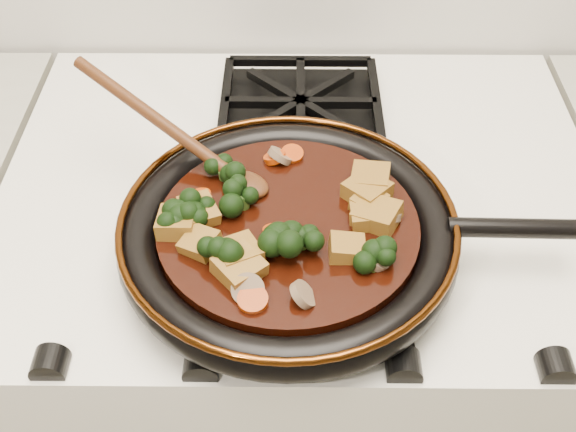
{
  "coord_description": "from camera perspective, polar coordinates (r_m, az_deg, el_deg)",
  "views": [
    {
      "loc": [
        -0.01,
        1.01,
        1.51
      ],
      "look_at": [
        -0.02,
        1.56,
        0.97
      ],
      "focal_mm": 45.0,
      "sensor_mm": 36.0,
      "label": 1
    }
  ],
  "objects": [
    {
      "name": "stove",
      "position": [
        1.26,
        0.76,
        -12.69
      ],
      "size": [
        0.76,
        0.6,
        0.9
      ],
      "primitive_type": "cube",
      "color": "white",
      "rests_on": "ground"
    },
    {
      "name": "burner_grate_front",
      "position": [
        0.81,
        1.09,
        -3.18
      ],
      "size": [
        0.23,
        0.23,
        0.03
      ],
      "primitive_type": null,
      "color": "black",
      "rests_on": "stove"
    },
    {
      "name": "burner_grate_back",
      "position": [
        1.02,
        1.0,
        8.58
      ],
      "size": [
        0.23,
        0.23,
        0.03
      ],
      "primitive_type": null,
      "color": "black",
      "rests_on": "stove"
    },
    {
      "name": "skillet",
      "position": [
        0.79,
        0.14,
        -1.35
      ],
      "size": [
        0.5,
        0.37,
        0.05
      ],
      "rotation": [
        0.0,
        0.0,
        -0.02
      ],
      "color": "black",
      "rests_on": "burner_grate_front"
    },
    {
      "name": "braising_sauce",
      "position": [
        0.79,
        0.0,
        -1.09
      ],
      "size": [
        0.28,
        0.28,
        0.02
      ],
      "primitive_type": "cylinder",
      "color": "black",
      "rests_on": "skillet"
    },
    {
      "name": "tofu_cube_0",
      "position": [
        0.74,
        -3.97,
        -3.09
      ],
      "size": [
        0.06,
        0.06,
        0.03
      ],
      "primitive_type": "cube",
      "rotation": [
        -0.04,
        0.05,
        0.49
      ],
      "color": "brown",
      "rests_on": "braising_sauce"
    },
    {
      "name": "tofu_cube_1",
      "position": [
        0.73,
        -3.88,
        -4.14
      ],
      "size": [
        0.06,
        0.06,
        0.03
      ],
      "primitive_type": "cube",
      "rotation": [
        0.01,
        -0.1,
        2.29
      ],
      "color": "brown",
      "rests_on": "braising_sauce"
    },
    {
      "name": "tofu_cube_2",
      "position": [
        0.78,
        -7.09,
        0.26
      ],
      "size": [
        0.05,
        0.05,
        0.03
      ],
      "primitive_type": "cube",
      "rotation": [
        0.09,
        -0.12,
        2.03
      ],
      "color": "brown",
      "rests_on": "braising_sauce"
    },
    {
      "name": "tofu_cube_3",
      "position": [
        0.81,
        6.25,
        1.94
      ],
      "size": [
        0.06,
        0.06,
        0.03
      ],
      "primitive_type": "cube",
      "rotation": [
        0.02,
        0.03,
        2.38
      ],
      "color": "brown",
      "rests_on": "braising_sauce"
    },
    {
      "name": "tofu_cube_4",
      "position": [
        0.75,
        -6.95,
        -2.2
      ],
      "size": [
        0.05,
        0.05,
        0.03
      ],
      "primitive_type": "cube",
      "rotation": [
        -0.12,
        0.11,
        2.63
      ],
      "color": "brown",
      "rests_on": "braising_sauce"
    },
    {
      "name": "tofu_cube_5",
      "position": [
        0.78,
        6.27,
        0.02
      ],
      "size": [
        0.04,
        0.04,
        0.03
      ],
      "primitive_type": "cube",
      "rotation": [
        -0.1,
        0.03,
        1.61
      ],
      "color": "brown",
      "rests_on": "braising_sauce"
    },
    {
      "name": "tofu_cube_6",
      "position": [
        0.78,
        -8.76,
        -0.55
      ],
      "size": [
        0.04,
        0.05,
        0.03
      ],
      "primitive_type": "cube",
      "rotation": [
        0.09,
        0.05,
        3.09
      ],
      "color": "brown",
      "rests_on": "braising_sauce"
    },
    {
      "name": "tofu_cube_7",
      "position": [
        0.78,
        7.02,
        0.05
      ],
      "size": [
        0.06,
        0.06,
        0.03
      ],
      "primitive_type": "cube",
      "rotation": [
        -0.1,
        0.0,
        1.09
      ],
      "color": "brown",
      "rests_on": "braising_sauce"
    },
    {
      "name": "tofu_cube_8",
      "position": [
        0.75,
        4.68,
        -2.62
      ],
      "size": [
        0.04,
        0.03,
        0.02
      ],
      "primitive_type": "cube",
      "rotation": [
        0.03,
        -0.11,
        3.14
      ],
      "color": "brown",
      "rests_on": "braising_sauce"
    },
    {
      "name": "tofu_cube_9",
      "position": [
        0.8,
        6.41,
        1.04
      ],
      "size": [
        0.05,
        0.05,
        0.02
      ],
      "primitive_type": "cube",
      "rotation": [
        0.09,
        -0.02,
        0.94
      ],
      "color": "brown",
      "rests_on": "braising_sauce"
    },
    {
      "name": "tofu_cube_10",
      "position": [
        0.82,
        6.52,
        2.83
      ],
      "size": [
        0.05,
        0.05,
        0.03
      ],
      "primitive_type": "cube",
      "rotation": [
        0.06,
        0.05,
        2.97
      ],
      "color": "brown",
      "rests_on": "braising_sauce"
    },
    {
      "name": "broccoli_floret_0",
      "position": [
        0.73,
        6.68,
        -3.67
      ],
      "size": [
        0.08,
        0.08,
        0.06
      ],
      "primitive_type": null,
      "rotation": [
        -0.21,
        -0.13,
        0.31
      ],
      "color": "black",
      "rests_on": "braising_sauce"
    },
    {
      "name": "broccoli_floret_1",
      "position": [
        0.78,
        -8.74,
        -0.23
      ],
      "size": [
        0.09,
        0.08,
        0.06
      ],
      "primitive_type": null,
      "rotation": [
        0.13,
        0.14,
        0.75
      ],
      "color": "black",
      "rests_on": "braising_sauce"
    },
    {
      "name": "broccoli_floret_2",
      "position": [
        0.74,
        -0.92,
        -2.15
      ],
      "size": [
        0.09,
        0.09,
        0.07
      ],
      "primitive_type": null,
      "rotation": [
        0.17,
        0.18,
        0.97
      ],
      "color": "black",
      "rests_on": "braising_sauce"
    },
    {
      "name": "broccoli_floret_3",
      "position": [
        0.75,
        1.02,
        -2.01
      ],
      "size": [
        0.08,
        0.08,
        0.07
      ],
      "primitive_type": null,
      "rotation": [
        -0.15,
        -0.24,
        1.13
      ],
      "color": "black",
      "rests_on": "braising_sauce"
    },
    {
      "name": "broccoli_floret_4",
      "position": [
        0.83,
        -5.1,
        3.48
      ],
      "size": [
        0.07,
        0.07,
        0.06
      ],
      "primitive_type": null,
      "rotation": [
        0.0,
        -0.09,
        0.46
      ],
      "color": "black",
      "rests_on": "braising_sauce"
    },
    {
      "name": "broccoli_floret_5",
      "position": [
        0.79,
        -3.48,
        1.38
      ],
      "size": [
        0.08,
        0.07,
        0.07
      ],
      "primitive_type": null,
      "rotation": [
        0.14,
        -0.12,
        2.87
      ],
      "color": "black",
      "rests_on": "braising_sauce"
    },
    {
      "name": "broccoli_floret_6",
      "position": [
        0.78,
        -7.15,
        0.2
      ],
      "size": [
        0.08,
        0.08,
        0.07
      ],
      "primitive_type": null,
      "rotation": [
        -0.19,
        -0.18,
        1.94
      ],
      "color": "black",
      "rests_on": "braising_sauce"
    },
    {
      "name": "broccoli_floret_7",
      "position": [
        0.74,
        -5.42,
        -2.67
      ],
      "size": [
        0.07,
        0.08,
        0.07
      ],
      "primitive_type": null,
      "rotation": [
        -0.21,
        -0.01,
        2.81
      ],
      "color": "black",
      "rests_on": "braising_sauce"
    },
    {
      "name": "carrot_coin_0",
      "position": [
        0.86,
        0.34,
        4.91
      ],
      "size": [
        0.03,
        0.03,
        0.01
      ],
      "primitive_type": "cylinder",
      "rotation": [
        0.22,
        0.06,
        0.0
      ],
      "color": "#A83204",
      "rests_on": "braising_sauce"
    },
    {
      "name": "carrot_coin_1",
      "position": [
        0.7,
        -2.8,
        -6.63
      ],
      "size": [
        0.03,
        0.03,
        0.01
      ],
      "primitive_type": "cylinder",
      "rotation": [
        0.18,
        -0.0,
        0.0
      ],
      "color": "#A83204",
      "rests_on": "braising_sauce"
    },
    {
      "name": "carrot_coin_2",
      "position": [
        0.76,
        -0.95,
        -1.24
      ],
      "size": [
        0.03,
        0.03,
        0.02
      ],
      "primitive_type": "cylinder",
      "rotation": [
        -0.31,
        -0.03,
        0.0
      ],
      "color": "#A83204",
      "rests_on": "braising_sauce"
    },
    {
      "name": "carrot_coin_3",
      "position": [
        0.85,
        -1.05,
        4.66
      ],
      "size": [
        0.03,
        0.03,
        0.02
      ],
      "primitive_type": "cylinder",
      "rotation": [
        -0.23,
        -0.29,
        0.0
      ],
      "color": "#A83204",
      "rests_on": "braising_sauce"
    },
    {
      "name": "carrot_coin_4",
      "position": [
        0.81,
        -6.99,
        1.54
      ],
      "size": [
        0.03,
        0.03,
        0.02
      ],
      "primitive_type": "cylinder",
      "rotation": [
        -0.18,
        -0.16,
        0.0
      ],
      "color": "#A83204",
      "rests_on": "braising_sauce"
    },
    {
      "name": "mushroom_slice_0",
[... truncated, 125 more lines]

